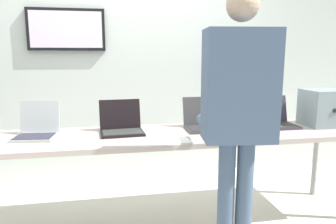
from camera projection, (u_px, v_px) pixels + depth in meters
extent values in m
cube|color=beige|center=(148.00, 224.00, 2.70)|extent=(8.00, 8.00, 0.04)
cube|color=silver|center=(135.00, 63.00, 3.55)|extent=(8.00, 0.06, 2.64)
cube|color=black|center=(66.00, 30.00, 3.31)|extent=(0.79, 0.05, 0.43)
cube|color=white|center=(66.00, 29.00, 3.29)|extent=(0.73, 0.02, 0.37)
cube|color=#B3A198|center=(147.00, 137.00, 2.56)|extent=(3.65, 0.70, 0.04)
cylinder|color=gray|center=(315.00, 160.00, 3.17)|extent=(0.05, 0.05, 0.74)
cube|color=gray|center=(323.00, 108.00, 2.85)|extent=(0.34, 0.31, 0.33)
cube|color=black|center=(336.00, 111.00, 2.69)|extent=(0.04, 0.01, 0.03)
cube|color=#AFB6B6|center=(35.00, 137.00, 2.42)|extent=(0.33, 0.28, 0.02)
cube|color=#2D2B3A|center=(34.00, 136.00, 2.40)|extent=(0.30, 0.23, 0.00)
cube|color=#AFB6B6|center=(40.00, 117.00, 2.54)|extent=(0.31, 0.08, 0.25)
cube|color=white|center=(40.00, 117.00, 2.55)|extent=(0.28, 0.07, 0.22)
cube|color=black|center=(122.00, 133.00, 2.55)|extent=(0.36, 0.27, 0.02)
cube|color=#2E312E|center=(122.00, 132.00, 2.54)|extent=(0.33, 0.22, 0.00)
cube|color=black|center=(120.00, 114.00, 2.67)|extent=(0.35, 0.08, 0.24)
cube|color=white|center=(120.00, 114.00, 2.68)|extent=(0.32, 0.07, 0.21)
cube|color=#3D3B3C|center=(205.00, 129.00, 2.68)|extent=(0.31, 0.26, 0.02)
cube|color=#29282D|center=(205.00, 128.00, 2.67)|extent=(0.28, 0.21, 0.00)
cube|color=#3D3B3C|center=(200.00, 111.00, 2.81)|extent=(0.31, 0.07, 0.25)
cube|color=#B2CDEE|center=(200.00, 111.00, 2.81)|extent=(0.28, 0.06, 0.22)
cube|color=#37333F|center=(279.00, 126.00, 2.80)|extent=(0.31, 0.25, 0.02)
cube|color=#31312F|center=(280.00, 125.00, 2.79)|extent=(0.28, 0.20, 0.00)
cube|color=#37333F|center=(271.00, 109.00, 2.93)|extent=(0.31, 0.07, 0.24)
cube|color=#255F3F|center=(271.00, 109.00, 2.93)|extent=(0.28, 0.06, 0.21)
cylinder|color=#465A74|center=(226.00, 203.00, 2.09)|extent=(0.12, 0.12, 0.87)
cylinder|color=#465A74|center=(244.00, 203.00, 2.10)|extent=(0.12, 0.12, 0.87)
cube|color=#465A74|center=(239.00, 86.00, 1.96)|extent=(0.47, 0.31, 0.69)
sphere|color=tan|center=(243.00, 5.00, 1.87)|extent=(0.20, 0.20, 0.20)
cylinder|color=#465A74|center=(204.00, 123.00, 2.28)|extent=(0.11, 0.33, 0.07)
cylinder|color=#465A74|center=(249.00, 122.00, 2.30)|extent=(0.11, 0.33, 0.07)
cube|color=white|center=(173.00, 138.00, 2.42)|extent=(0.24, 0.32, 0.00)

